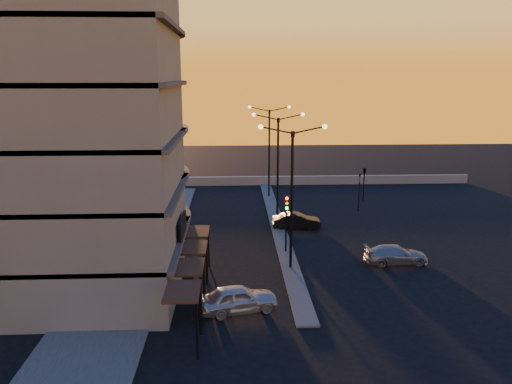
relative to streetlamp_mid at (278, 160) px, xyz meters
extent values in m
plane|color=black|center=(0.00, -10.00, -5.59)|extent=(120.00, 120.00, 0.00)
cube|color=#484846|center=(-10.50, -6.00, -5.53)|extent=(5.00, 40.00, 0.12)
cube|color=#484846|center=(0.00, 0.00, -5.53)|extent=(1.20, 36.00, 0.12)
cube|color=gray|center=(2.00, 16.00, -5.09)|extent=(44.00, 0.50, 1.00)
cylinder|color=slate|center=(-14.00, -8.00, 6.91)|extent=(14.00, 14.00, 25.00)
cube|color=slate|center=(-14.00, -13.00, 6.91)|extent=(14.00, 10.00, 25.00)
cylinder|color=black|center=(-14.00, -8.00, -3.99)|extent=(14.16, 14.16, 2.40)
cube|color=black|center=(-6.80, -12.00, -1.99)|extent=(0.15, 3.20, 1.20)
cylinder|color=black|center=(0.00, -10.00, -1.09)|extent=(0.18, 0.18, 9.00)
cube|color=black|center=(0.00, -10.00, 3.31)|extent=(0.25, 0.25, 0.35)
sphere|color=#FFE5B2|center=(-2.00, -10.00, 3.76)|extent=(0.32, 0.32, 0.32)
sphere|color=#FFE5B2|center=(2.00, -10.00, 3.76)|extent=(0.32, 0.32, 0.32)
cylinder|color=black|center=(0.00, 0.00, -1.09)|extent=(0.18, 0.18, 9.00)
cube|color=black|center=(0.00, 0.00, 3.31)|extent=(0.25, 0.25, 0.35)
sphere|color=#FFE5B2|center=(-2.00, 0.00, 3.76)|extent=(0.32, 0.32, 0.32)
sphere|color=#FFE5B2|center=(2.00, 0.00, 3.76)|extent=(0.32, 0.32, 0.32)
cylinder|color=black|center=(0.00, 10.00, -1.09)|extent=(0.18, 0.18, 9.00)
cube|color=black|center=(0.00, 10.00, 3.31)|extent=(0.25, 0.25, 0.35)
sphere|color=#FFE5B2|center=(-2.00, 10.00, 3.76)|extent=(0.32, 0.32, 0.32)
sphere|color=#FFE5B2|center=(2.00, 10.00, 3.76)|extent=(0.32, 0.32, 0.32)
cylinder|color=black|center=(0.00, -7.00, -3.99)|extent=(0.12, 0.12, 3.20)
cube|color=black|center=(0.00, -7.18, -1.84)|extent=(0.28, 0.16, 1.00)
sphere|color=#FF0C05|center=(0.00, -7.28, -1.49)|extent=(0.20, 0.20, 0.20)
sphere|color=orange|center=(0.00, -7.28, -1.84)|extent=(0.20, 0.20, 0.20)
sphere|color=#0CFF26|center=(0.00, -7.28, -2.19)|extent=(0.20, 0.20, 0.20)
cylinder|color=black|center=(8.00, 4.00, -4.19)|extent=(0.12, 0.12, 2.80)
imported|color=black|center=(8.00, 4.00, -2.39)|extent=(0.13, 0.16, 0.80)
cylinder|color=black|center=(9.50, 8.00, -4.19)|extent=(0.12, 0.12, 2.80)
imported|color=black|center=(9.50, 8.00, -2.39)|extent=(0.42, 1.99, 0.80)
imported|color=#B4B5BD|center=(-3.50, -15.97, -4.87)|extent=(4.52, 2.66, 1.45)
imported|color=black|center=(1.50, -1.18, -4.93)|extent=(4.04, 1.49, 1.32)
imported|color=gray|center=(7.26, -9.38, -4.98)|extent=(4.27, 1.80, 1.23)
camera|label=1|loc=(-3.71, -40.82, 6.83)|focal=35.00mm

